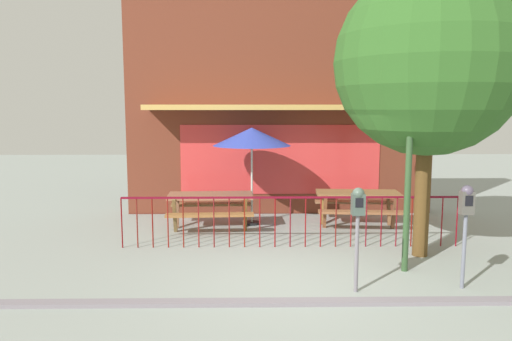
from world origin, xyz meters
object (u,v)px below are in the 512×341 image
(parking_meter_far, at_px, (466,209))
(street_tree, at_px, (428,63))
(picnic_table_left, at_px, (210,202))
(patio_umbrella, at_px, (252,137))
(parking_meter_near, at_px, (358,212))
(street_lamp, at_px, (411,102))
(picnic_table_right, at_px, (358,199))

(parking_meter_far, relative_size, street_tree, 0.31)
(picnic_table_left, height_order, parking_meter_far, parking_meter_far)
(parking_meter_far, bearing_deg, patio_umbrella, 127.53)
(parking_meter_near, height_order, street_lamp, street_lamp)
(patio_umbrella, bearing_deg, parking_meter_far, -52.47)
(picnic_table_right, bearing_deg, street_tree, -73.28)
(parking_meter_near, distance_m, street_lamp, 2.02)
(parking_meter_near, distance_m, parking_meter_far, 1.58)
(picnic_table_right, height_order, street_tree, street_tree)
(picnic_table_right, relative_size, patio_umbrella, 0.87)
(street_lamp, bearing_deg, street_tree, 56.52)
(picnic_table_right, height_order, street_lamp, street_lamp)
(street_lamp, bearing_deg, picnic_table_left, 140.66)
(picnic_table_left, relative_size, street_tree, 0.37)
(patio_umbrella, bearing_deg, street_lamp, -52.59)
(patio_umbrella, xyz_separation_m, street_tree, (2.97, -2.38, 1.40))
(picnic_table_left, height_order, parking_meter_near, parking_meter_near)
(parking_meter_far, bearing_deg, street_tree, 92.31)
(picnic_table_left, xyz_separation_m, picnic_table_right, (3.23, 0.21, 0.00))
(patio_umbrella, relative_size, street_tree, 0.44)
(street_tree, bearing_deg, picnic_table_left, 153.54)
(street_tree, bearing_deg, parking_meter_far, -87.69)
(picnic_table_right, distance_m, street_lamp, 3.61)
(picnic_table_left, xyz_separation_m, patio_umbrella, (0.89, 0.46, 1.35))
(picnic_table_left, distance_m, picnic_table_right, 3.23)
(picnic_table_right, height_order, patio_umbrella, patio_umbrella)
(picnic_table_left, relative_size, street_lamp, 0.45)
(patio_umbrella, xyz_separation_m, street_lamp, (2.44, -3.19, 0.74))
(picnic_table_left, distance_m, parking_meter_far, 5.29)
(picnic_table_left, xyz_separation_m, parking_meter_near, (2.35, -3.61, 0.55))
(patio_umbrella, height_order, street_tree, street_tree)
(street_lamp, bearing_deg, picnic_table_right, 92.07)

